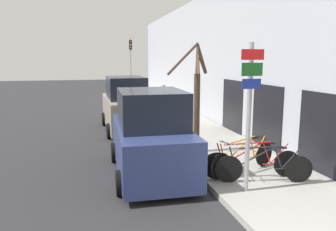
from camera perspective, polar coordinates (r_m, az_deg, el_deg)
name	(u,v)px	position (r m, az deg, el deg)	size (l,w,h in m)	color
ground_plane	(133,135)	(14.08, -6.20, -3.42)	(80.00, 80.00, 0.00)	#28282B
sidewalk_curb	(174,119)	(17.26, 1.07, -0.66)	(3.20, 32.00, 0.15)	#9E9B93
building_facade	(207,59)	(17.43, 6.82, 9.79)	(0.23, 32.00, 6.50)	#B2B7C1
signpost	(249,111)	(7.59, 13.95, 0.69)	(0.54, 0.13, 3.41)	#939399
bicycle_0	(264,167)	(8.57, 16.34, -8.59)	(2.37, 0.70, 0.95)	black
bicycle_1	(252,163)	(8.81, 14.45, -7.94)	(2.55, 0.56, 0.97)	black
bicycle_2	(243,158)	(9.19, 12.99, -7.17)	(2.31, 1.01, 0.96)	black
parked_car_0	(151,137)	(9.09, -3.00, -3.81)	(2.21, 4.33, 2.38)	navy
parked_car_1	(126,107)	(14.85, -7.37, 1.55)	(2.00, 4.61, 2.44)	gray
pedestrian_near	(163,98)	(17.71, -0.82, 3.15)	(0.45, 0.39, 1.75)	#4C3D2D
street_tree	(196,100)	(10.67, 4.97, 2.75)	(1.71, 1.60, 3.58)	#4C3828
traffic_light	(131,62)	(23.69, -6.50, 9.30)	(0.20, 0.30, 4.50)	#939399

